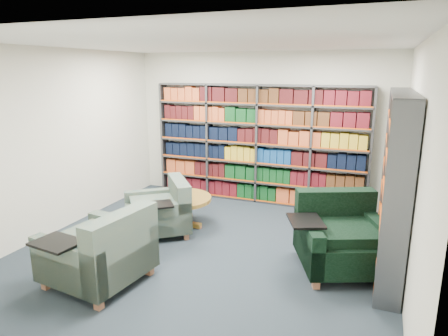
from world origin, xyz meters
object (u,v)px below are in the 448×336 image
at_px(chair_teal_left, 163,212).
at_px(coffee_table, 179,203).
at_px(chair_green_right, 340,239).
at_px(chair_teal_front, 103,254).

height_order(chair_teal_left, coffee_table, chair_teal_left).
xyz_separation_m(chair_teal_left, chair_green_right, (2.66, -0.13, 0.04)).
bearing_deg(chair_teal_left, chair_green_right, -2.84).
relative_size(chair_green_right, coffee_table, 1.34).
distance_m(chair_green_right, coffee_table, 2.59).
xyz_separation_m(chair_teal_left, chair_teal_front, (0.14, -1.60, 0.04)).
bearing_deg(chair_teal_left, coffee_table, 72.16).
relative_size(chair_teal_left, chair_teal_front, 1.01).
bearing_deg(chair_teal_front, coffee_table, 90.75).
relative_size(chair_teal_left, coffee_table, 1.25).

